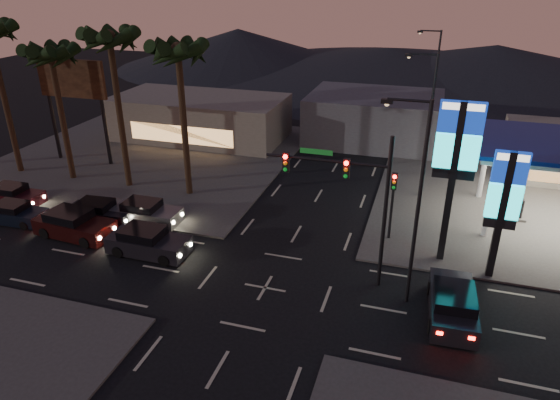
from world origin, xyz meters
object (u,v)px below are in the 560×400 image
(car_lane_b_mid, at_px, (99,212))
(car_lane_b_rear, at_px, (13,195))
(pylon_sign_tall, at_px, (456,152))
(car_lane_a_front, at_px, (148,242))
(car_lane_a_mid, at_px, (74,225))
(car_lane_a_rear, at_px, (14,213))
(suv_station, at_px, (453,304))
(car_lane_b_front, at_px, (146,213))
(pylon_sign_short, at_px, (505,197))
(traffic_signal_mast, at_px, (351,188))

(car_lane_b_mid, relative_size, car_lane_b_rear, 1.06)
(pylon_sign_tall, relative_size, car_lane_b_mid, 2.01)
(pylon_sign_tall, distance_m, car_lane_b_mid, 21.88)
(car_lane_a_front, distance_m, car_lane_a_mid, 5.40)
(car_lane_b_mid, bearing_deg, car_lane_a_rear, -162.43)
(suv_station, bearing_deg, car_lane_b_front, 167.03)
(car_lane_b_mid, bearing_deg, car_lane_a_mid, -99.02)
(car_lane_b_front, distance_m, car_lane_b_mid, 3.03)
(pylon_sign_short, bearing_deg, car_lane_b_mid, -178.42)
(pylon_sign_short, xyz_separation_m, car_lane_a_mid, (-23.87, -2.69, -3.91))
(pylon_sign_tall, height_order, car_lane_b_front, pylon_sign_tall)
(pylon_sign_short, xyz_separation_m, suv_station, (-1.93, -4.15, -3.92))
(car_lane_a_rear, relative_size, car_lane_b_rear, 0.97)
(pylon_sign_tall, distance_m, car_lane_a_rear, 27.06)
(car_lane_a_front, distance_m, car_lane_b_front, 3.99)
(car_lane_b_front, relative_size, car_lane_b_mid, 1.01)
(traffic_signal_mast, relative_size, car_lane_a_rear, 1.95)
(car_lane_a_front, bearing_deg, car_lane_a_mid, 174.47)
(car_lane_a_front, distance_m, car_lane_a_rear, 10.27)
(pylon_sign_short, distance_m, traffic_signal_mast, 7.69)
(pylon_sign_tall, height_order, suv_station, pylon_sign_tall)
(car_lane_a_rear, relative_size, car_lane_b_front, 0.91)
(car_lane_a_mid, distance_m, car_lane_b_front, 4.31)
(car_lane_a_rear, distance_m, car_lane_b_mid, 5.43)
(car_lane_b_front, bearing_deg, car_lane_a_rear, -163.18)
(pylon_sign_short, bearing_deg, traffic_signal_mast, -160.87)
(car_lane_a_front, bearing_deg, car_lane_b_rear, 165.88)
(pylon_sign_short, height_order, car_lane_b_front, pylon_sign_short)
(traffic_signal_mast, relative_size, car_lane_b_mid, 1.79)
(pylon_sign_tall, distance_m, car_lane_b_rear, 29.01)
(car_lane_b_mid, bearing_deg, pylon_sign_tall, 4.48)
(car_lane_b_mid, bearing_deg, traffic_signal_mast, -6.52)
(car_lane_a_rear, bearing_deg, car_lane_b_rear, 134.77)
(pylon_sign_tall, distance_m, car_lane_a_front, 17.49)
(car_lane_b_rear, bearing_deg, car_lane_b_front, 1.35)
(car_lane_a_rear, xyz_separation_m, car_lane_b_front, (8.09, 2.45, 0.07))
(car_lane_a_rear, height_order, car_lane_b_front, car_lane_b_front)
(car_lane_a_mid, bearing_deg, car_lane_a_front, -5.53)
(car_lane_a_rear, height_order, car_lane_b_mid, car_lane_b_mid)
(car_lane_a_rear, distance_m, car_lane_b_rear, 3.11)
(traffic_signal_mast, xyz_separation_m, car_lane_a_mid, (-16.63, -0.18, -4.48))
(pylon_sign_tall, distance_m, car_lane_b_front, 19.03)
(car_lane_a_mid, bearing_deg, car_lane_a_rear, 175.30)
(pylon_sign_tall, relative_size, car_lane_b_rear, 2.13)
(car_lane_b_rear, xyz_separation_m, suv_station, (28.99, -4.07, 0.10))
(pylon_sign_tall, bearing_deg, car_lane_b_rear, -177.82)
(traffic_signal_mast, relative_size, car_lane_a_mid, 1.58)
(car_lane_a_front, distance_m, car_lane_b_mid, 5.67)
(pylon_sign_tall, bearing_deg, car_lane_b_front, -177.34)
(pylon_sign_short, height_order, car_lane_a_front, pylon_sign_short)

